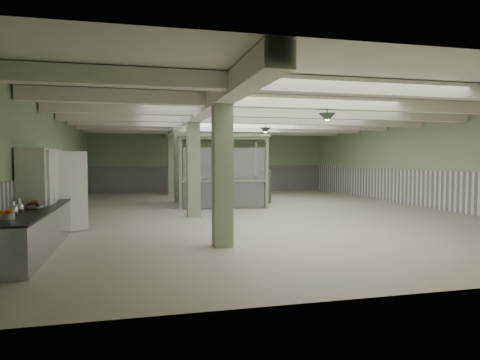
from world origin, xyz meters
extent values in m
plane|color=beige|center=(0.00, 0.00, 0.00)|extent=(20.00, 20.00, 0.00)
cube|color=white|center=(0.00, 0.00, 3.60)|extent=(14.00, 20.00, 0.02)
cube|color=#99B08D|center=(0.00, 10.00, 1.80)|extent=(14.00, 0.02, 3.60)
cube|color=#99B08D|center=(0.00, -10.00, 1.80)|extent=(14.00, 0.02, 3.60)
cube|color=#99B08D|center=(-7.00, 0.00, 1.80)|extent=(0.02, 20.00, 3.60)
cube|color=#99B08D|center=(7.00, 0.00, 1.80)|extent=(0.02, 20.00, 3.60)
cube|color=white|center=(-6.97, 0.00, 0.75)|extent=(0.05, 19.90, 1.50)
cube|color=white|center=(6.97, 0.00, 0.75)|extent=(0.05, 19.90, 1.50)
cube|color=white|center=(0.00, 9.97, 0.75)|extent=(13.90, 0.05, 1.50)
cube|color=white|center=(-2.50, 0.00, 3.38)|extent=(0.45, 19.90, 0.40)
cube|color=white|center=(0.00, -7.50, 3.42)|extent=(13.90, 0.35, 0.32)
cube|color=white|center=(0.00, -5.00, 3.42)|extent=(13.90, 0.35, 0.32)
cube|color=white|center=(0.00, -2.50, 3.42)|extent=(13.90, 0.35, 0.32)
cube|color=white|center=(0.00, 0.00, 3.42)|extent=(13.90, 0.35, 0.32)
cube|color=white|center=(0.00, 2.50, 3.42)|extent=(13.90, 0.35, 0.32)
cube|color=white|center=(0.00, 5.00, 3.42)|extent=(13.90, 0.35, 0.32)
cube|color=white|center=(0.00, 7.50, 3.42)|extent=(13.90, 0.35, 0.32)
cube|color=#99AB89|center=(-2.50, -6.00, 1.80)|extent=(0.42, 0.42, 3.60)
cube|color=#99AB89|center=(-2.50, -1.00, 1.80)|extent=(0.42, 0.42, 3.60)
cube|color=#99AB89|center=(-2.50, 4.00, 1.80)|extent=(0.42, 0.42, 3.60)
cube|color=#99AB89|center=(-2.50, 8.00, 1.80)|extent=(0.42, 0.42, 3.60)
cone|color=#304032|center=(0.50, -5.00, 3.05)|extent=(0.44, 0.44, 0.22)
cone|color=#304032|center=(0.50, 0.50, 3.05)|extent=(0.44, 0.44, 0.22)
cone|color=#304032|center=(0.50, 5.50, 3.05)|extent=(0.44, 0.44, 0.22)
cube|color=#B3B3B8|center=(-6.54, -5.31, 0.44)|extent=(0.89, 5.32, 0.88)
cube|color=black|center=(-6.54, -5.31, 0.89)|extent=(0.93, 5.36, 0.04)
cylinder|color=#B2B2B7|center=(-6.62, -7.13, 0.95)|extent=(0.32, 0.32, 0.10)
cube|color=white|center=(-6.65, -4.00, 1.12)|extent=(0.61, 2.45, 2.24)
cube|color=white|center=(-6.31, -4.56, 1.12)|extent=(0.06, 0.92, 2.14)
cube|color=white|center=(-6.19, -3.34, 1.12)|extent=(0.77, 0.60, 2.14)
cube|color=silver|center=(-6.27, -4.56, 1.12)|extent=(0.02, 0.05, 0.30)
cube|color=silver|center=(-6.27, -3.44, 1.12)|extent=(0.02, 0.05, 0.30)
cube|color=gray|center=(-2.72, 1.09, 1.41)|extent=(0.13, 0.13, 2.81)
cube|color=gray|center=(-2.39, 3.89, 1.41)|extent=(0.13, 0.13, 2.81)
cube|color=gray|center=(0.63, 0.70, 1.41)|extent=(0.13, 0.13, 2.81)
cube|color=gray|center=(0.96, 3.49, 1.41)|extent=(0.13, 0.13, 2.81)
cube|color=gray|center=(-0.88, 2.29, 2.87)|extent=(3.96, 3.47, 0.12)
cube|color=silver|center=(-1.05, 0.89, 0.55)|extent=(3.16, 0.43, 1.05)
cube|color=silver|center=(-1.05, 0.89, 1.78)|extent=(3.16, 0.43, 1.22)
cube|color=silver|center=(-0.72, 3.69, 0.55)|extent=(3.16, 0.43, 1.05)
cube|color=silver|center=(-0.72, 3.69, 1.78)|extent=(3.16, 0.43, 1.22)
cube|color=silver|center=(-2.56, 2.49, 0.55)|extent=(0.37, 2.60, 1.05)
cube|color=silver|center=(-2.56, 2.49, 1.78)|extent=(0.37, 2.60, 1.22)
cube|color=silver|center=(0.79, 2.09, 0.55)|extent=(0.37, 2.60, 1.05)
cube|color=silver|center=(0.79, 2.09, 1.78)|extent=(0.37, 2.60, 1.22)
cube|color=#515345|center=(1.20, 2.72, 0.71)|extent=(0.61, 0.75, 1.42)
camera|label=1|loc=(-4.38, -15.40, 2.00)|focal=32.00mm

